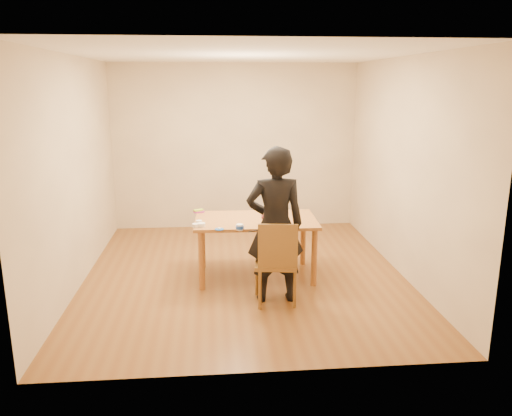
{
  "coord_description": "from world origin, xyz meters",
  "views": [
    {
      "loc": [
        -0.38,
        -5.98,
        2.37
      ],
      "look_at": [
        0.14,
        -0.12,
        0.9
      ],
      "focal_mm": 35.0,
      "sensor_mm": 36.0,
      "label": 1
    }
  ],
  "objects": [
    {
      "name": "ramekin_green",
      "position": [
        -0.53,
        -0.36,
        0.77
      ],
      "size": [
        0.09,
        0.09,
        0.04
      ],
      "primitive_type": "cylinder",
      "color": "white",
      "rests_on": "dining_table"
    },
    {
      "name": "ramekin_multi",
      "position": [
        -0.59,
        -0.36,
        0.77
      ],
      "size": [
        0.08,
        0.08,
        0.04
      ],
      "primitive_type": "cylinder",
      "color": "white",
      "rests_on": "dining_table"
    },
    {
      "name": "frosting_tub",
      "position": [
        -0.09,
        -0.54,
        0.78
      ],
      "size": [
        0.08,
        0.08,
        0.07
      ],
      "primitive_type": "cylinder",
      "color": "white",
      "rests_on": "dining_table"
    },
    {
      "name": "candy_box_pink",
      "position": [
        -0.57,
        0.31,
        0.76
      ],
      "size": [
        0.15,
        0.1,
        0.02
      ],
      "primitive_type": "cube",
      "rotation": [
        0.0,
        0.0,
        0.28
      ],
      "color": "#CB2F78",
      "rests_on": "dining_table"
    },
    {
      "name": "person",
      "position": [
        0.29,
        -0.8,
        0.87
      ],
      "size": [
        0.65,
        0.44,
        1.74
      ],
      "primitive_type": "imported",
      "rotation": [
        0.0,
        0.0,
        3.18
      ],
      "color": "black",
      "rests_on": "floor"
    },
    {
      "name": "ramekin_yellow",
      "position": [
        -0.56,
        -0.21,
        0.77
      ],
      "size": [
        0.08,
        0.08,
        0.04
      ],
      "primitive_type": "cylinder",
      "color": "white",
      "rests_on": "dining_table"
    },
    {
      "name": "dining_table",
      "position": [
        0.14,
        -0.07,
        0.73
      ],
      "size": [
        1.51,
        0.92,
        0.04
      ],
      "primitive_type": "cube",
      "rotation": [
        0.0,
        0.0,
        -0.02
      ],
      "color": "brown",
      "rests_on": "floor"
    },
    {
      "name": "frosting_dollop",
      "position": [
        -0.32,
        -0.5,
        0.77
      ],
      "size": [
        0.04,
        0.04,
        0.02
      ],
      "primitive_type": "ellipsoid",
      "color": "white",
      "rests_on": "frosting_lid"
    },
    {
      "name": "spatula",
      "position": [
        0.07,
        -0.6,
        0.75
      ],
      "size": [
        0.13,
        0.08,
        0.01
      ],
      "primitive_type": "cube",
      "rotation": [
        0.0,
        0.0,
        0.48
      ],
      "color": "black",
      "rests_on": "dining_table"
    },
    {
      "name": "cake_plate",
      "position": [
        0.36,
        -0.03,
        0.76
      ],
      "size": [
        0.29,
        0.29,
        0.02
      ],
      "primitive_type": "cylinder",
      "color": "red",
      "rests_on": "dining_table"
    },
    {
      "name": "candy_box_green",
      "position": [
        -0.57,
        0.31,
        0.78
      ],
      "size": [
        0.14,
        0.11,
        0.02
      ],
      "primitive_type": "cube",
      "rotation": [
        0.0,
        0.0,
        0.47
      ],
      "color": "green",
      "rests_on": "candy_box_pink"
    },
    {
      "name": "frosting_dome",
      "position": [
        0.36,
        -0.03,
        0.86
      ],
      "size": [
        0.22,
        0.22,
        0.03
      ],
      "primitive_type": "ellipsoid",
      "color": "white",
      "rests_on": "cake"
    },
    {
      "name": "cake",
      "position": [
        0.36,
        -0.03,
        0.81
      ],
      "size": [
        0.22,
        0.22,
        0.07
      ],
      "primitive_type": "cylinder",
      "color": "white",
      "rests_on": "cake_plate"
    },
    {
      "name": "frosting_lid",
      "position": [
        -0.32,
        -0.5,
        0.75
      ],
      "size": [
        0.1,
        0.1,
        0.01
      ],
      "primitive_type": "cylinder",
      "color": "blue",
      "rests_on": "dining_table"
    },
    {
      "name": "room_shell",
      "position": [
        0.0,
        0.34,
        1.35
      ],
      "size": [
        4.0,
        4.5,
        2.7
      ],
      "color": "brown",
      "rests_on": "ground"
    },
    {
      "name": "dining_chair",
      "position": [
        0.29,
        -0.85,
        0.45
      ],
      "size": [
        0.5,
        0.5,
        0.04
      ],
      "primitive_type": "cube",
      "rotation": [
        0.0,
        0.0,
        -0.13
      ],
      "color": "brown",
      "rests_on": "floor"
    }
  ]
}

